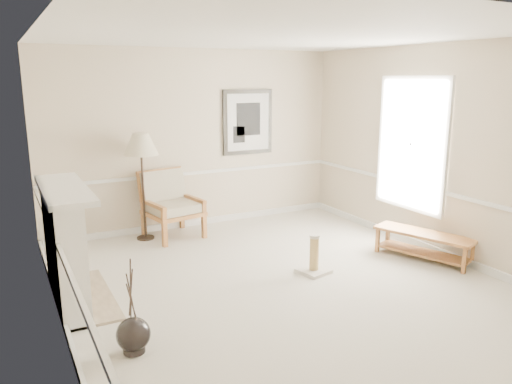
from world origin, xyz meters
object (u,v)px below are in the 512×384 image
(floor_lamp, at_px, (141,147))
(bench, at_px, (424,241))
(armchair, at_px, (169,201))
(floor_vase, at_px, (133,335))
(scratching_post, at_px, (314,261))

(floor_lamp, distance_m, bench, 4.27)
(armchair, height_order, bench, armchair)
(floor_vase, bearing_deg, floor_lamp, 72.85)
(floor_vase, bearing_deg, bench, 7.47)
(floor_vase, xyz_separation_m, floor_lamp, (0.98, 3.19, 1.26))
(scratching_post, bearing_deg, armchair, 115.60)
(bench, xyz_separation_m, scratching_post, (-1.61, 0.29, -0.10))
(floor_lamp, bearing_deg, armchair, 0.70)
(floor_lamp, xyz_separation_m, bench, (3.14, -2.65, -1.17))
(armchair, bearing_deg, bench, -54.84)
(bench, relative_size, scratching_post, 2.76)
(floor_vase, relative_size, armchair, 0.88)
(scratching_post, bearing_deg, floor_vase, -161.83)
(floor_vase, height_order, floor_lamp, floor_lamp)
(floor_lamp, height_order, bench, floor_lamp)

